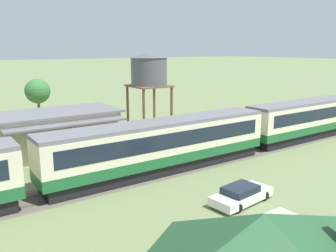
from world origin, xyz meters
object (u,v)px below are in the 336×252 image
(station_building, at_px, (56,132))
(parked_car_white, at_px, (241,195))
(passenger_train, at_px, (165,143))
(yard_tree_0, at_px, (38,91))
(water_tower, at_px, (149,71))

(station_building, xyz_separation_m, parked_car_white, (6.30, -17.77, -1.49))
(passenger_train, xyz_separation_m, yard_tree_0, (-4.68, 19.19, 2.59))
(station_building, bearing_deg, yard_tree_0, 83.72)
(water_tower, relative_size, yard_tree_0, 1.46)
(passenger_train, relative_size, station_building, 5.27)
(water_tower, distance_m, parked_car_white, 19.14)
(station_building, distance_m, parked_car_white, 18.92)
(water_tower, bearing_deg, yard_tree_0, 133.35)
(passenger_train, bearing_deg, parked_car_white, -85.76)
(parked_car_white, distance_m, yard_tree_0, 27.97)
(passenger_train, height_order, water_tower, water_tower)
(passenger_train, height_order, yard_tree_0, yard_tree_0)
(passenger_train, bearing_deg, yard_tree_0, 103.71)
(yard_tree_0, bearing_deg, passenger_train, -76.29)
(passenger_train, xyz_separation_m, parked_car_white, (0.59, -7.93, -1.76))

